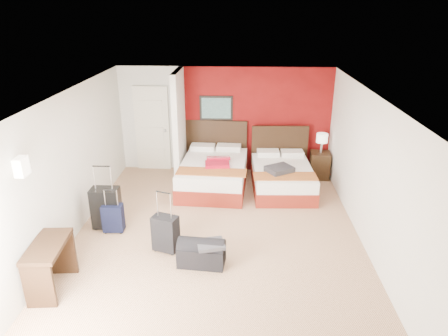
# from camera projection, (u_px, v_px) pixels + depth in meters

# --- Properties ---
(ground) EXTENTS (6.50, 6.50, 0.00)m
(ground) POSITION_uv_depth(u_px,v_px,m) (217.00, 238.00, 7.15)
(ground) COLOR tan
(ground) RESTS_ON ground
(room_walls) EXTENTS (5.02, 6.52, 2.50)m
(room_walls) POSITION_uv_depth(u_px,v_px,m) (150.00, 143.00, 8.05)
(room_walls) COLOR silver
(room_walls) RESTS_ON ground
(red_accent_panel) EXTENTS (3.50, 0.04, 2.50)m
(red_accent_panel) POSITION_uv_depth(u_px,v_px,m) (256.00, 120.00, 9.64)
(red_accent_panel) COLOR maroon
(red_accent_panel) RESTS_ON ground
(partition_wall) EXTENTS (0.12, 1.20, 2.50)m
(partition_wall) POSITION_uv_depth(u_px,v_px,m) (179.00, 127.00, 9.14)
(partition_wall) COLOR silver
(partition_wall) RESTS_ON ground
(entry_door) EXTENTS (0.82, 0.06, 2.05)m
(entry_door) POSITION_uv_depth(u_px,v_px,m) (152.00, 129.00, 9.80)
(entry_door) COLOR silver
(entry_door) RESTS_ON ground
(bed_left) EXTENTS (1.53, 2.09, 0.60)m
(bed_left) POSITION_uv_depth(u_px,v_px,m) (214.00, 174.00, 9.02)
(bed_left) COLOR silver
(bed_left) RESTS_ON ground
(bed_right) EXTENTS (1.33, 1.85, 0.54)m
(bed_right) POSITION_uv_depth(u_px,v_px,m) (282.00, 178.00, 8.90)
(bed_right) COLOR white
(bed_right) RESTS_ON ground
(red_suitcase_open) EXTENTS (0.58, 0.75, 0.09)m
(red_suitcase_open) POSITION_uv_depth(u_px,v_px,m) (218.00, 162.00, 8.80)
(red_suitcase_open) COLOR #AD0E26
(red_suitcase_open) RESTS_ON bed_left
(jacket_bundle) EXTENTS (0.66, 0.63, 0.12)m
(jacket_bundle) POSITION_uv_depth(u_px,v_px,m) (279.00, 169.00, 8.50)
(jacket_bundle) COLOR #353439
(jacket_bundle) RESTS_ON bed_right
(nightstand) EXTENTS (0.47, 0.47, 0.62)m
(nightstand) POSITION_uv_depth(u_px,v_px,m) (320.00, 165.00, 9.53)
(nightstand) COLOR #301F10
(nightstand) RESTS_ON ground
(table_lamp) EXTENTS (0.26, 0.26, 0.46)m
(table_lamp) POSITION_uv_depth(u_px,v_px,m) (322.00, 143.00, 9.33)
(table_lamp) COLOR white
(table_lamp) RESTS_ON nightstand
(suitcase_black) EXTENTS (0.50, 0.32, 0.75)m
(suitcase_black) POSITION_uv_depth(u_px,v_px,m) (106.00, 209.00, 7.35)
(suitcase_black) COLOR black
(suitcase_black) RESTS_ON ground
(suitcase_charcoal) EXTENTS (0.47, 0.37, 0.60)m
(suitcase_charcoal) POSITION_uv_depth(u_px,v_px,m) (166.00, 235.00, 6.67)
(suitcase_charcoal) COLOR black
(suitcase_charcoal) RESTS_ON ground
(suitcase_navy) EXTENTS (0.37, 0.23, 0.50)m
(suitcase_navy) POSITION_uv_depth(u_px,v_px,m) (113.00, 219.00, 7.25)
(suitcase_navy) COLOR black
(suitcase_navy) RESTS_ON ground
(duffel_bag) EXTENTS (0.76, 0.45, 0.37)m
(duffel_bag) POSITION_uv_depth(u_px,v_px,m) (202.00, 254.00, 6.36)
(duffel_bag) COLOR black
(duffel_bag) RESTS_ON ground
(jacket_draped) EXTENTS (0.48, 0.44, 0.05)m
(jacket_draped) POSITION_uv_depth(u_px,v_px,m) (211.00, 244.00, 6.23)
(jacket_draped) COLOR #3C3C41
(jacket_draped) RESTS_ON duffel_bag
(desk) EXTENTS (0.52, 0.93, 0.75)m
(desk) POSITION_uv_depth(u_px,v_px,m) (51.00, 267.00, 5.72)
(desk) COLOR black
(desk) RESTS_ON ground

